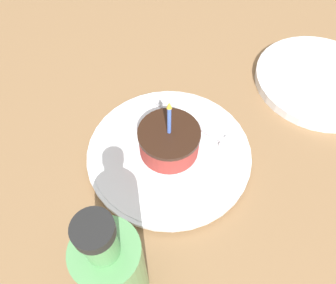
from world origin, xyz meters
The scene contains 6 objects.
ground_plane centered at (0.00, 0.00, -0.02)m, with size 2.40×2.40×0.04m.
plate centered at (0.02, 0.00, 0.01)m, with size 0.27×0.27×0.02m.
cake_slice centered at (0.02, 0.00, 0.04)m, with size 0.10×0.10×0.11m.
fork centered at (-0.02, 0.06, 0.02)m, with size 0.14×0.16×0.00m.
bottle centered at (0.23, -0.07, 0.09)m, with size 0.07×0.07×0.22m.
side_plate centered at (-0.14, 0.30, 0.01)m, with size 0.25×0.25×0.02m.
Camera 1 is at (0.32, -0.01, 0.46)m, focal length 35.00 mm.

